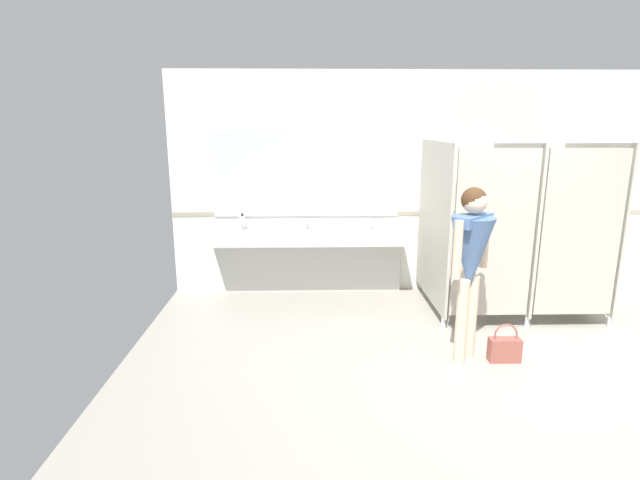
{
  "coord_description": "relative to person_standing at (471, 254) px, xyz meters",
  "views": [
    {
      "loc": [
        -1.86,
        -3.99,
        2.22
      ],
      "look_at": [
        -1.74,
        0.42,
        1.17
      ],
      "focal_mm": 27.63,
      "sensor_mm": 36.0,
      "label": 1
    }
  ],
  "objects": [
    {
      "name": "ground_plane",
      "position": [
        0.35,
        -0.33,
        -1.11
      ],
      "size": [
        7.26,
        5.49,
        0.1
      ],
      "primitive_type": "cube",
      "color": "#9E998E"
    },
    {
      "name": "wall_back",
      "position": [
        0.35,
        2.17,
        0.38
      ],
      "size": [
        7.26,
        0.12,
        2.88
      ],
      "primitive_type": "cube",
      "color": "silver",
      "rests_on": "ground_plane"
    },
    {
      "name": "paper_cup",
      "position": [
        -1.29,
        1.72,
        -0.14
      ],
      "size": [
        0.07,
        0.07,
        0.08
      ],
      "primitive_type": "cylinder",
      "color": "white",
      "rests_on": "vanity_counter"
    },
    {
      "name": "soap_dispenser",
      "position": [
        -2.34,
        1.98,
        -0.09
      ],
      "size": [
        0.07,
        0.07,
        0.21
      ],
      "color": "white",
      "rests_on": "vanity_counter"
    },
    {
      "name": "wall_back_tile_band",
      "position": [
        0.35,
        2.11,
        -0.01
      ],
      "size": [
        7.26,
        0.01,
        0.06
      ],
      "primitive_type": "cube",
      "color": "#9E937F",
      "rests_on": "wall_back"
    },
    {
      "name": "bathroom_stalls",
      "position": [
        0.94,
        1.19,
        0.02
      ],
      "size": [
        1.93,
        1.42,
        2.06
      ],
      "color": "#B2AD9E",
      "rests_on": "ground_plane"
    },
    {
      "name": "mirror_panel",
      "position": [
        -1.51,
        2.1,
        0.52
      ],
      "size": [
        2.42,
        0.02,
        1.1
      ],
      "primitive_type": "cube",
      "color": "silver",
      "rests_on": "wall_back"
    },
    {
      "name": "handbag",
      "position": [
        0.37,
        -0.05,
        -0.93
      ],
      "size": [
        0.3,
        0.12,
        0.38
      ],
      "color": "#934C42",
      "rests_on": "ground_plane"
    },
    {
      "name": "person_standing",
      "position": [
        0.0,
        0.0,
        0.0
      ],
      "size": [
        0.57,
        0.57,
        1.67
      ],
      "color": "beige",
      "rests_on": "ground_plane"
    },
    {
      "name": "vanity_counter",
      "position": [
        -1.51,
        1.91,
        -0.42
      ],
      "size": [
        2.52,
        0.55,
        0.99
      ],
      "color": "silver",
      "rests_on": "ground_plane"
    }
  ]
}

